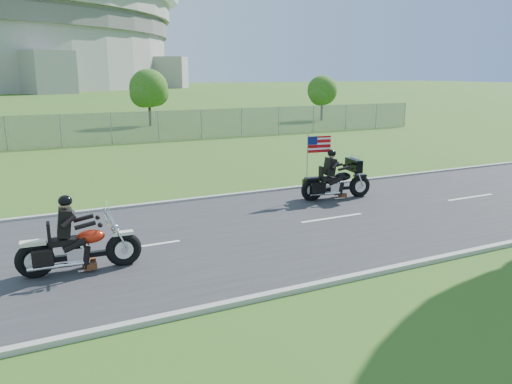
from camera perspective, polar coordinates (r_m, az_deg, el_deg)
name	(u,v)px	position (r m, az deg, el deg)	size (l,w,h in m)	color
ground	(211,238)	(13.83, -5.15, -5.20)	(420.00, 420.00, 0.00)	#3F5B1C
road	(211,237)	(13.82, -5.15, -5.13)	(120.00, 8.00, 0.04)	#28282B
curb_north	(169,202)	(17.51, -9.91, -1.17)	(120.00, 0.18, 0.12)	#9E9B93
curb_south	(283,293)	(10.39, 3.05, -11.40)	(120.00, 0.18, 0.12)	#9E9B93
fence	(5,133)	(32.45, -26.71, 6.00)	(60.00, 0.03, 2.00)	gray
tree_fence_near	(149,90)	(43.65, -12.12, 11.29)	(3.52, 3.28, 4.75)	#382316
tree_fence_far	(322,92)	(48.35, 7.59, 11.26)	(3.08, 2.87, 4.20)	#382316
motorcycle_lead	(78,248)	(11.95, -19.68, -6.08)	(2.74, 0.76, 1.84)	black
motorcycle_follow	(336,182)	(17.96, 9.14, 1.09)	(2.70, 1.00, 2.26)	black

